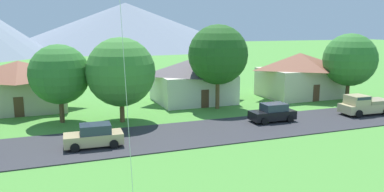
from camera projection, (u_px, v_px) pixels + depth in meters
road_strip at (137, 139)px, 29.52m from camera, size 160.00×7.41×0.08m
mountain_west_ridge at (126, 25)px, 158.09m from camera, size 98.16×98.16×18.44m
house_left_center at (20, 85)px, 39.46m from camera, size 9.83×7.14×5.25m
house_right_center at (193, 79)px, 44.15m from camera, size 9.18×8.19×5.11m
house_rightmost at (299, 74)px, 47.30m from camera, size 9.62×7.40×5.51m
tree_left_of_center at (59, 74)px, 34.09m from camera, size 5.45×5.45×7.22m
tree_center at (218, 55)px, 39.76m from camera, size 6.36×6.36×9.02m
tree_right_of_center at (350, 60)px, 43.87m from camera, size 6.14×6.14×8.00m
tree_far_right at (121, 72)px, 34.23m from camera, size 6.31×6.31×7.84m
parked_car_black_west_end at (273, 113)px, 34.88m from camera, size 4.22×2.13×1.68m
parked_car_tan_mid_west at (94, 136)px, 27.52m from camera, size 4.27×2.22×1.68m
pickup_truck_sand_east_side at (364, 105)px, 37.58m from camera, size 5.27×2.48×1.99m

